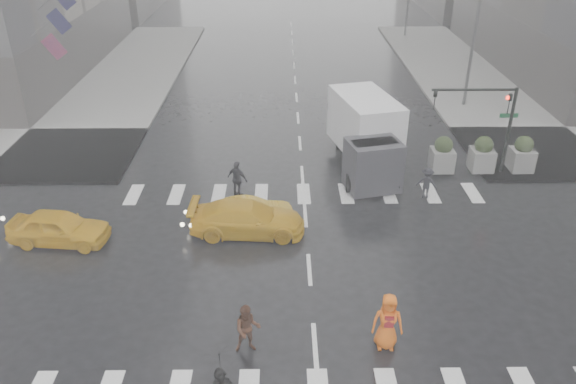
{
  "coord_description": "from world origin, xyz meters",
  "views": [
    {
      "loc": [
        -0.99,
        -17.23,
        12.62
      ],
      "look_at": [
        -0.78,
        2.0,
        2.25
      ],
      "focal_mm": 35.0,
      "sensor_mm": 36.0,
      "label": 1
    }
  ],
  "objects_px": {
    "taxi_mid": "(250,215)",
    "box_truck": "(367,134)",
    "taxi_front": "(59,228)",
    "pedestrian_brown": "(248,329)",
    "pedestrian_orange": "(387,321)",
    "traffic_signal_pole": "(491,114)"
  },
  "relations": [
    {
      "from": "pedestrian_brown",
      "to": "taxi_front",
      "type": "xyz_separation_m",
      "value": [
        -7.91,
        6.17,
        -0.16
      ]
    },
    {
      "from": "traffic_signal_pole",
      "to": "pedestrian_orange",
      "type": "relative_size",
      "value": 2.3
    },
    {
      "from": "pedestrian_brown",
      "to": "taxi_mid",
      "type": "height_order",
      "value": "pedestrian_brown"
    },
    {
      "from": "pedestrian_orange",
      "to": "taxi_front",
      "type": "relative_size",
      "value": 0.49
    },
    {
      "from": "pedestrian_brown",
      "to": "pedestrian_orange",
      "type": "relative_size",
      "value": 0.86
    },
    {
      "from": "pedestrian_brown",
      "to": "box_truck",
      "type": "distance_m",
      "value": 14.04
    },
    {
      "from": "pedestrian_brown",
      "to": "taxi_front",
      "type": "relative_size",
      "value": 0.42
    },
    {
      "from": "pedestrian_orange",
      "to": "pedestrian_brown",
      "type": "bearing_deg",
      "value": -174.35
    },
    {
      "from": "pedestrian_brown",
      "to": "taxi_mid",
      "type": "relative_size",
      "value": 0.45
    },
    {
      "from": "traffic_signal_pole",
      "to": "box_truck",
      "type": "distance_m",
      "value": 5.98
    },
    {
      "from": "taxi_front",
      "to": "box_truck",
      "type": "distance_m",
      "value": 14.92
    },
    {
      "from": "taxi_front",
      "to": "taxi_mid",
      "type": "xyz_separation_m",
      "value": [
        7.63,
        1.04,
        -0.06
      ]
    },
    {
      "from": "pedestrian_brown",
      "to": "taxi_front",
      "type": "bearing_deg",
      "value": 135.42
    },
    {
      "from": "traffic_signal_pole",
      "to": "pedestrian_brown",
      "type": "bearing_deg",
      "value": -132.33
    },
    {
      "from": "box_truck",
      "to": "pedestrian_brown",
      "type": "bearing_deg",
      "value": -126.27
    },
    {
      "from": "pedestrian_brown",
      "to": "taxi_mid",
      "type": "bearing_deg",
      "value": 85.57
    },
    {
      "from": "taxi_front",
      "to": "box_truck",
      "type": "height_order",
      "value": "box_truck"
    },
    {
      "from": "taxi_front",
      "to": "box_truck",
      "type": "relative_size",
      "value": 0.61
    },
    {
      "from": "traffic_signal_pole",
      "to": "pedestrian_orange",
      "type": "bearing_deg",
      "value": -119.46
    },
    {
      "from": "taxi_front",
      "to": "box_truck",
      "type": "bearing_deg",
      "value": -56.6
    },
    {
      "from": "taxi_front",
      "to": "traffic_signal_pole",
      "type": "bearing_deg",
      "value": -66.22
    },
    {
      "from": "taxi_mid",
      "to": "box_truck",
      "type": "bearing_deg",
      "value": -53.63
    }
  ]
}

